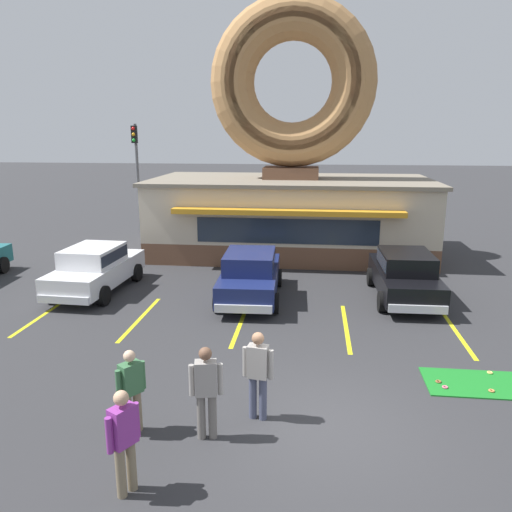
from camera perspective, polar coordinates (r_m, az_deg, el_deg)
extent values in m
plane|color=#2D2D30|center=(9.92, 8.15, -18.74)|extent=(160.00, 160.00, 0.00)
cube|color=brown|center=(22.90, 3.91, 1.57)|extent=(12.00, 6.00, 0.90)
cube|color=beige|center=(22.62, 3.97, 5.53)|extent=(12.00, 6.00, 2.30)
cube|color=slate|center=(22.47, 4.03, 8.64)|extent=(12.30, 6.30, 0.16)
cube|color=orange|center=(19.31, 3.52, 5.00)|extent=(9.00, 0.60, 0.20)
cube|color=#232D3D|center=(19.73, 3.53, 2.83)|extent=(7.20, 0.03, 1.00)
cube|color=brown|center=(22.45, 4.04, 9.47)|extent=(2.40, 1.80, 0.50)
torus|color=#B27F4C|center=(22.48, 4.21, 19.18)|extent=(7.10, 1.90, 7.10)
torus|color=#936038|center=(22.05, 4.16, 19.28)|extent=(6.25, 1.05, 6.24)
torus|color=#D17F47|center=(11.96, 25.32, -13.74)|extent=(0.13, 0.13, 0.04)
torus|color=brown|center=(11.91, 20.12, -13.32)|extent=(0.13, 0.13, 0.04)
torus|color=#E5C666|center=(12.75, 25.17, -11.97)|extent=(0.13, 0.13, 0.04)
torus|color=#D8667F|center=(11.73, 20.79, -13.82)|extent=(0.13, 0.13, 0.04)
cube|color=black|center=(17.09, 16.54, -2.55)|extent=(1.83, 4.43, 0.68)
cube|color=black|center=(16.78, 16.78, -0.59)|extent=(1.60, 2.13, 0.60)
cube|color=#232D3D|center=(16.77, 16.78, -0.53)|extent=(1.62, 2.04, 0.36)
cube|color=silver|center=(19.26, 15.28, -1.37)|extent=(1.67, 0.13, 0.24)
cube|color=silver|center=(15.08, 18.02, -5.80)|extent=(1.67, 0.13, 0.24)
cylinder|color=black|center=(18.33, 12.99, -2.32)|extent=(0.23, 0.64, 0.64)
cylinder|color=black|center=(18.64, 18.36, -2.41)|extent=(0.23, 0.64, 0.64)
cylinder|color=black|center=(15.75, 14.20, -5.08)|extent=(0.23, 0.64, 0.64)
cylinder|color=black|center=(16.12, 20.42, -5.11)|extent=(0.23, 0.64, 0.64)
cylinder|color=black|center=(21.81, -26.96, -0.92)|extent=(0.26, 0.65, 0.64)
cube|color=navy|center=(16.40, -0.66, -2.63)|extent=(1.91, 4.46, 0.68)
cube|color=navy|center=(16.09, -0.71, -0.60)|extent=(1.63, 2.15, 0.60)
cube|color=#232D3D|center=(16.08, -0.71, -0.53)|extent=(1.65, 2.07, 0.36)
cube|color=silver|center=(18.61, -0.02, -1.40)|extent=(1.67, 0.16, 0.24)
cube|color=silver|center=(14.37, -1.48, -6.07)|extent=(1.67, 0.16, 0.24)
cylinder|color=black|center=(17.90, -3.06, -2.37)|extent=(0.24, 0.65, 0.64)
cylinder|color=black|center=(17.75, 2.58, -2.50)|extent=(0.24, 0.65, 0.64)
cylinder|color=black|center=(15.32, -4.42, -5.22)|extent=(0.24, 0.65, 0.64)
cylinder|color=black|center=(15.16, 2.20, -5.40)|extent=(0.24, 0.65, 0.64)
cube|color=silver|center=(18.00, -17.75, -1.81)|extent=(1.94, 4.47, 0.68)
cube|color=silver|center=(17.72, -18.11, 0.06)|extent=(1.65, 2.16, 0.60)
cube|color=#232D3D|center=(17.71, -18.12, 0.12)|extent=(1.67, 2.08, 0.36)
cube|color=silver|center=(20.00, -14.88, -0.78)|extent=(1.67, 0.17, 0.24)
cube|color=silver|center=(16.20, -21.18, -4.71)|extent=(1.67, 0.17, 0.24)
cylinder|color=black|center=(19.65, -18.22, -1.58)|extent=(0.25, 0.65, 0.64)
cylinder|color=black|center=(18.92, -13.46, -1.84)|extent=(0.25, 0.65, 0.64)
cylinder|color=black|center=(17.38, -22.26, -3.92)|extent=(0.25, 0.65, 0.64)
cylinder|color=black|center=(16.55, -17.02, -4.35)|extent=(0.25, 0.65, 0.64)
cylinder|color=#7F7056|center=(9.78, -13.36, -16.78)|extent=(0.15, 0.15, 0.79)
cylinder|color=#7F7056|center=(9.69, -14.39, -17.16)|extent=(0.15, 0.15, 0.79)
cube|color=#386B42|center=(9.41, -14.12, -13.38)|extent=(0.42, 0.45, 0.58)
cylinder|color=#386B42|center=(9.54, -12.81, -13.10)|extent=(0.10, 0.10, 0.53)
cylinder|color=#386B42|center=(9.31, -15.45, -13.98)|extent=(0.10, 0.10, 0.53)
sphere|color=beige|center=(9.23, -14.28, -11.02)|extent=(0.21, 0.21, 0.21)
cylinder|color=slate|center=(9.35, -6.27, -17.76)|extent=(0.15, 0.15, 0.86)
cylinder|color=slate|center=(9.35, -4.99, -17.75)|extent=(0.15, 0.15, 0.86)
cube|color=gray|center=(8.98, -5.75, -13.71)|extent=(0.42, 0.31, 0.63)
cylinder|color=gray|center=(9.01, -7.38, -13.90)|extent=(0.10, 0.10, 0.58)
cylinder|color=gray|center=(8.99, -4.10, -13.86)|extent=(0.10, 0.10, 0.58)
sphere|color=brown|center=(8.78, -5.82, -11.05)|extent=(0.23, 0.23, 0.23)
cylinder|color=#474C66|center=(9.88, -0.37, -15.80)|extent=(0.15, 0.15, 0.87)
cylinder|color=#474C66|center=(9.83, 0.80, -15.96)|extent=(0.15, 0.15, 0.87)
cube|color=gray|center=(9.50, 0.22, -11.96)|extent=(0.41, 0.30, 0.63)
cylinder|color=gray|center=(9.58, -1.25, -11.95)|extent=(0.10, 0.10, 0.58)
cylinder|color=gray|center=(9.46, 1.71, -12.31)|extent=(0.10, 0.10, 0.58)
sphere|color=#9E7051|center=(9.31, 0.22, -9.39)|extent=(0.23, 0.23, 0.23)
cylinder|color=#7F7056|center=(8.43, -14.05, -22.17)|extent=(0.15, 0.15, 0.84)
cylinder|color=#7F7056|center=(8.33, -15.20, -22.72)|extent=(0.15, 0.15, 0.84)
cube|color=#8C3393|center=(7.98, -14.96, -18.22)|extent=(0.40, 0.45, 0.61)
cylinder|color=#8C3393|center=(8.12, -13.50, -17.75)|extent=(0.10, 0.10, 0.56)
cylinder|color=#8C3393|center=(7.87, -16.44, -19.08)|extent=(0.10, 0.10, 0.56)
sphere|color=tan|center=(7.75, -15.17, -15.40)|extent=(0.22, 0.22, 0.22)
cylinder|color=#51565B|center=(20.17, 17.99, -0.71)|extent=(0.56, 0.56, 0.95)
torus|color=#303437|center=(20.06, 18.09, 0.60)|extent=(0.57, 0.57, 0.05)
cylinder|color=#595B60|center=(28.29, -13.34, 8.60)|extent=(0.16, 0.16, 5.80)
cube|color=black|center=(28.02, -13.74, 13.35)|extent=(0.28, 0.24, 0.90)
sphere|color=red|center=(27.91, -13.86, 13.96)|extent=(0.18, 0.18, 0.18)
sphere|color=orange|center=(27.91, -13.83, 13.35)|extent=(0.18, 0.18, 0.18)
sphere|color=green|center=(27.91, -13.79, 12.73)|extent=(0.18, 0.18, 0.18)
cube|color=yellow|center=(16.45, -23.05, -6.15)|extent=(0.12, 3.60, 0.01)
cube|color=yellow|center=(15.22, -13.09, -6.96)|extent=(0.12, 3.60, 0.01)
cube|color=yellow|center=(14.51, -1.76, -7.63)|extent=(0.12, 3.60, 0.01)
cube|color=yellow|center=(14.41, 10.25, -8.01)|extent=(0.12, 3.60, 0.01)
cube|color=yellow|center=(14.93, 21.93, -8.05)|extent=(0.12, 3.60, 0.01)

